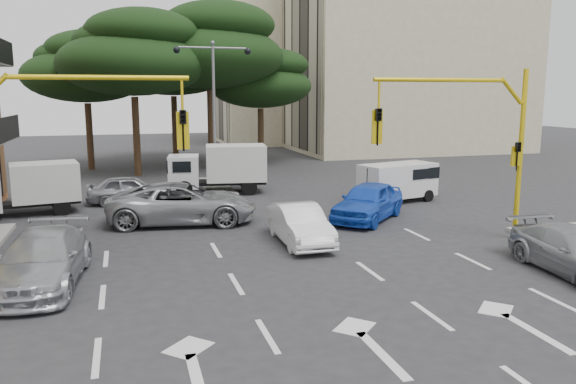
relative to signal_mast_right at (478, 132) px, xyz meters
The scene contains 21 objects.
ground 8.08m from the signal_mast_right, 163.69° to the right, with size 120.00×120.00×0.00m, color #28282B.
median_strip 16.03m from the signal_mast_right, 115.91° to the left, with size 1.40×6.00×0.15m, color gray.
apartment_beige_near 33.22m from the signal_mast_right, 66.34° to the left, with size 20.20×12.15×18.70m.
apartment_beige_far 42.69m from the signal_mast_right, 81.67° to the left, with size 16.20×12.15×16.70m.
pine_left_near 22.98m from the signal_mast_right, 118.29° to the left, with size 9.15×9.15×10.23m.
pine_center 23.13m from the signal_mast_right, 104.66° to the left, with size 9.98×9.98×11.16m.
pine_left_far 27.79m from the signal_mast_right, 119.84° to the left, with size 8.32×8.32×9.30m.
pine_right 24.14m from the signal_mast_right, 94.17° to the left, with size 7.49×7.49×8.37m.
pine_back 28.30m from the signal_mast_right, 106.03° to the left, with size 9.15×9.15×10.23m.
signal_mast_right is the anchor object (origin of this frame).
signal_mast_left 13.61m from the signal_mast_right, behind, with size 5.79×0.37×6.00m.
street_lamp_center 15.65m from the signal_mast_right, 115.91° to the left, with size 4.16×0.36×7.77m.
car_white_hatch 6.85m from the signal_mast_right, 164.76° to the left, with size 1.43×4.09×1.35m, color white.
car_blue_compact 5.66m from the signal_mast_right, 115.64° to the left, with size 1.84×4.58×1.56m, color blue.
car_silver_wagon 14.22m from the signal_mast_right, behind, with size 2.04×5.01×1.46m, color #A2A5AA.
car_silver_cross_a 11.51m from the signal_mast_right, 148.34° to the left, with size 2.71×5.87×1.63m, color #94979B.
car_silver_cross_b 15.94m from the signal_mast_right, 136.97° to the left, with size 1.58×3.93×1.34m, color gray.
car_silver_parked 5.10m from the signal_mast_right, 78.37° to the right, with size 1.85×4.56×1.32m, color gray.
van_white 8.18m from the signal_mast_right, 82.50° to the left, with size 1.70×3.76×1.88m, color silver, non-canonical shape.
box_truck_a 18.49m from the signal_mast_right, 149.48° to the left, with size 1.90×4.51×2.22m, color white, non-canonical shape.
box_truck_b 14.41m from the signal_mast_right, 119.18° to the left, with size 2.14×5.10×2.51m, color silver, non-canonical shape.
Camera 1 is at (-4.77, -14.56, 5.18)m, focal length 35.00 mm.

